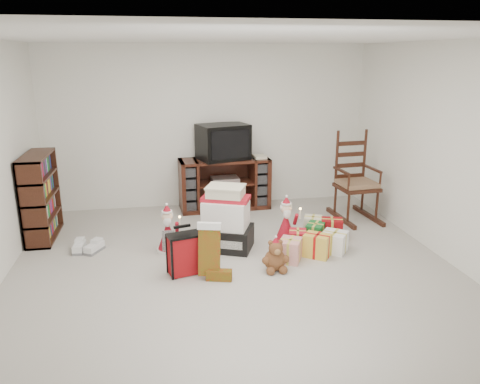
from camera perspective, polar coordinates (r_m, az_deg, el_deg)
The scene contains 13 objects.
room at distance 4.94m, azimuth -0.73°, elevation 3.68°, with size 5.01×5.01×2.51m.
tv_stand at distance 7.31m, azimuth -1.89°, elevation 1.02°, with size 1.41×0.57×0.79m.
bookshelf at distance 6.61m, azimuth -23.11°, elevation -0.70°, with size 0.31×0.92×1.12m.
rocking_chair at distance 7.07m, azimuth 13.81°, elevation 0.49°, with size 0.61×0.93×1.34m.
gift_pile at distance 5.79m, azimuth -1.72°, elevation -3.68°, with size 0.76×0.66×0.79m.
red_suitcase at distance 5.20m, azimuth -6.68°, elevation -7.49°, with size 0.40×0.27×0.55m.
stocking at distance 5.05m, azimuth -3.76°, elevation -7.16°, with size 0.30×0.13×0.64m, color #0D7615, non-canonical shape.
teddy_bear at distance 5.29m, azimuth 4.30°, elevation -7.93°, with size 0.24×0.22×0.36m.
santa_figurine at distance 6.02m, azimuth 5.60°, elevation -4.04°, with size 0.31×0.29×0.63m.
mrs_claus_figurine at distance 5.81m, azimuth -8.78°, elevation -5.01°, with size 0.30×0.28×0.61m.
sneaker_pair at distance 6.10m, azimuth -18.18°, elevation -6.45°, with size 0.39×0.32×0.10m.
gift_cluster at distance 5.95m, azimuth 8.83°, elevation -5.58°, with size 0.75×1.10×0.26m.
crt_television at distance 7.16m, azimuth -2.08°, elevation 6.13°, with size 0.84×0.71×0.53m.
Camera 1 is at (-0.79, -4.75, 2.34)m, focal length 35.00 mm.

